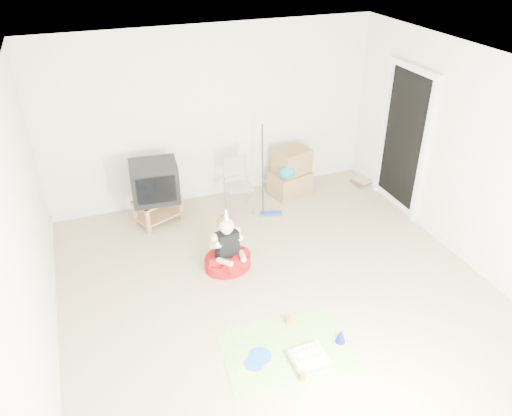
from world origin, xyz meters
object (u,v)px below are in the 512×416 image
object	(u,v)px
folding_chair	(239,187)
seated_woman	(228,255)
cardboard_boxes	(291,174)
birthday_cake	(308,358)
tv_stand	(158,208)
crt_tv	(155,182)

from	to	relation	value
folding_chair	seated_woman	world-z (taller)	seated_woman
cardboard_boxes	seated_woman	size ratio (longest dim) A/B	0.87
seated_woman	birthday_cake	bearing A→B (deg)	-81.04
tv_stand	folding_chair	xyz separation A→B (m)	(1.19, -0.11, 0.18)
tv_stand	seated_woman	xyz separation A→B (m)	(0.61, -1.37, -0.05)
seated_woman	birthday_cake	size ratio (longest dim) A/B	2.50
tv_stand	crt_tv	distance (m)	0.43
crt_tv	birthday_cake	xyz separation A→B (m)	(0.89, -3.13, -0.62)
crt_tv	birthday_cake	bearing A→B (deg)	-68.58
crt_tv	seated_woman	world-z (taller)	crt_tv
tv_stand	seated_woman	world-z (taller)	seated_woman
tv_stand	folding_chair	world-z (taller)	folding_chair
folding_chair	seated_woman	xyz separation A→B (m)	(-0.58, -1.26, -0.22)
birthday_cake	folding_chair	bearing A→B (deg)	84.26
tv_stand	crt_tv	xyz separation A→B (m)	(0.00, -0.00, 0.43)
tv_stand	cardboard_boxes	xyz separation A→B (m)	(2.12, 0.12, 0.12)
crt_tv	birthday_cake	world-z (taller)	crt_tv
folding_chair	birthday_cake	distance (m)	3.05
seated_woman	birthday_cake	distance (m)	1.79
birthday_cake	cardboard_boxes	bearing A→B (deg)	69.11
tv_stand	birthday_cake	distance (m)	3.26
tv_stand	folding_chair	distance (m)	1.21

